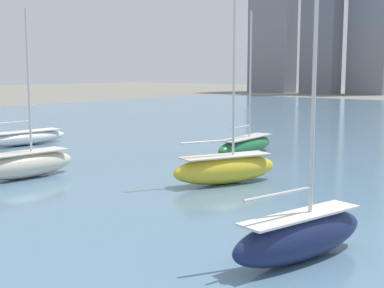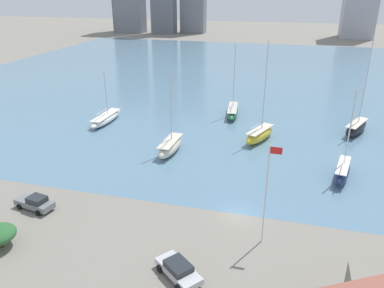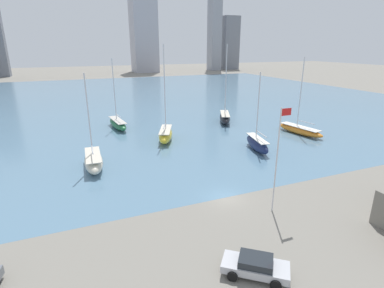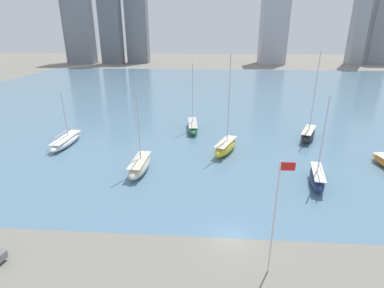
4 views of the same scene
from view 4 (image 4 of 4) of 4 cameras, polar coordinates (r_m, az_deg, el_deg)
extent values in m
plane|color=gray|center=(32.91, 7.40, -17.40)|extent=(500.00, 500.00, 0.00)
cube|color=slate|center=(97.93, 5.30, 8.93)|extent=(180.00, 140.00, 0.00)
cylinder|color=silver|center=(26.64, 15.31, -13.82)|extent=(0.14, 0.14, 10.94)
cube|color=red|center=(24.36, 17.85, -4.10)|extent=(1.10, 0.03, 0.70)
cube|color=slate|center=(213.49, -21.13, 20.22)|extent=(11.28, 15.29, 44.46)
cube|color=slate|center=(207.76, -20.68, 20.49)|extent=(15.22, 8.85, 45.87)
cube|color=slate|center=(201.03, -15.43, 22.59)|extent=(12.39, 7.70, 56.57)
cube|color=slate|center=(203.89, -10.46, 21.82)|extent=(13.18, 7.62, 48.68)
cube|color=#A8A8B2|center=(202.52, 15.44, 22.07)|extent=(15.22, 15.97, 53.02)
cube|color=#8E939E|center=(215.04, 29.85, 22.44)|extent=(7.25, 8.60, 70.33)
cube|color=slate|center=(223.68, 32.11, 17.50)|extent=(11.68, 8.80, 36.68)
ellipsoid|color=#19234C|center=(45.21, 22.71, -6.01)|extent=(3.34, 8.18, 2.11)
cube|color=silver|center=(44.79, 22.89, -4.86)|extent=(2.74, 6.71, 0.10)
cube|color=#2D2D33|center=(45.46, 22.60, -6.67)|extent=(0.45, 1.44, 0.95)
cylinder|color=silver|center=(43.47, 23.77, 1.75)|extent=(0.18, 0.18, 10.43)
cylinder|color=silver|center=(43.03, 23.29, -4.29)|extent=(0.97, 4.02, 0.14)
ellipsoid|color=yellow|center=(52.64, 6.42, -0.61)|extent=(5.34, 8.76, 2.13)
cube|color=beige|center=(52.28, 6.46, 0.42)|extent=(4.38, 7.18, 0.10)
cube|color=#2D2D33|center=(52.86, 6.39, -1.20)|extent=(0.73, 1.48, 0.96)
cylinder|color=silver|center=(50.78, 7.05, 8.43)|extent=(0.18, 0.18, 14.58)
cylinder|color=silver|center=(50.53, 5.91, 1.09)|extent=(1.79, 4.08, 0.14)
ellipsoid|color=white|center=(60.73, -22.82, 0.51)|extent=(2.80, 10.62, 1.57)
cube|color=silver|center=(60.50, -22.92, 1.16)|extent=(2.29, 8.71, 0.10)
cube|color=#2D2D33|center=(60.87, -22.76, 0.13)|extent=(0.21, 1.90, 0.70)
cylinder|color=silver|center=(60.01, -23.13, 5.13)|extent=(0.18, 0.18, 8.16)
cylinder|color=silver|center=(58.98, -23.70, 1.74)|extent=(0.27, 4.43, 0.14)
ellipsoid|color=#236B3D|center=(64.18, 0.13, 3.37)|extent=(3.18, 10.02, 1.79)
cube|color=#BCB7AD|center=(63.93, 0.13, 4.09)|extent=(2.61, 8.22, 0.10)
cube|color=#2D2D33|center=(64.33, 0.13, 2.95)|extent=(0.34, 1.78, 0.81)
cylinder|color=silver|center=(63.13, 0.11, 9.67)|extent=(0.18, 0.18, 12.28)
cylinder|color=silver|center=(62.53, 0.17, 4.80)|extent=(0.53, 3.70, 0.14)
ellipsoid|color=black|center=(62.94, 21.24, 1.68)|extent=(5.77, 9.04, 2.09)
cube|color=beige|center=(62.64, 21.36, 2.54)|extent=(4.73, 7.42, 0.10)
cube|color=#2D2D33|center=(63.11, 21.17, 1.19)|extent=(0.82, 1.53, 0.94)
cylinder|color=silver|center=(61.54, 22.36, 9.25)|extent=(0.18, 0.18, 14.71)
cylinder|color=silver|center=(60.84, 21.27, 3.17)|extent=(2.00, 4.08, 0.14)
ellipsoid|color=beige|center=(46.09, -9.91, -4.12)|extent=(2.79, 8.59, 2.04)
cube|color=beige|center=(45.69, -9.98, -3.02)|extent=(2.29, 7.04, 0.10)
cube|color=#2D2D33|center=(46.33, -9.86, -4.75)|extent=(0.22, 1.53, 0.92)
cylinder|color=silver|center=(44.34, -10.21, 3.89)|extent=(0.18, 0.18, 11.02)
cylinder|color=silver|center=(44.22, -10.48, -2.27)|extent=(0.29, 3.59, 0.14)
cylinder|color=black|center=(35.35, -32.62, -17.31)|extent=(0.73, 0.39, 0.69)
camera|label=1|loc=(33.58, 54.77, -9.41)|focal=50.00mm
camera|label=2|loc=(13.69, 155.32, -0.84)|focal=35.00mm
camera|label=3|loc=(13.50, -83.37, -15.97)|focal=28.00mm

